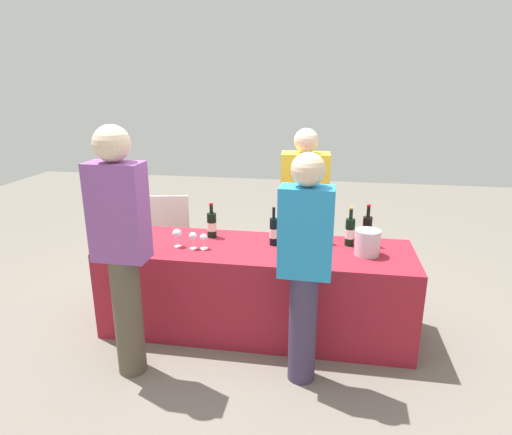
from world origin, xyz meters
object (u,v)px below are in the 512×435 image
at_px(wine_glass_2, 204,238).
at_px(menu_board, 167,238).
at_px(wine_glass_0, 177,234).
at_px(ice_bucket, 367,242).
at_px(wine_bottle_0, 212,225).
at_px(wine_bottle_2, 322,229).
at_px(guest_0, 121,243).
at_px(wine_bottle_4, 367,230).
at_px(wine_glass_1, 193,237).
at_px(guest_1, 305,262).
at_px(server_pouring, 304,211).
at_px(wine_bottle_3, 350,232).
at_px(wine_bottle_1, 274,231).

relative_size(wine_glass_2, menu_board, 0.14).
height_order(wine_glass_0, ice_bucket, ice_bucket).
relative_size(wine_bottle_0, menu_board, 0.33).
distance_m(wine_bottle_2, guest_0, 1.60).
xyz_separation_m(wine_bottle_0, wine_bottle_4, (1.29, 0.02, 0.01)).
bearing_deg(wine_glass_1, wine_bottle_4, 12.98).
bearing_deg(wine_bottle_0, guest_1, -43.02).
relative_size(wine_bottle_4, guest_0, 0.19).
height_order(wine_bottle_0, guest_1, guest_1).
bearing_deg(wine_glass_2, wine_bottle_0, 91.86).
relative_size(wine_bottle_2, wine_glass_0, 2.18).
distance_m(wine_bottle_4, server_pouring, 0.70).
bearing_deg(wine_glass_0, server_pouring, 36.94).
bearing_deg(wine_bottle_0, wine_bottle_3, -0.49).
distance_m(wine_bottle_0, wine_glass_2, 0.29).
bearing_deg(wine_glass_1, menu_board, 121.81).
relative_size(wine_bottle_2, ice_bucket, 1.65).
xyz_separation_m(wine_glass_0, wine_glass_2, (0.23, -0.01, -0.02)).
distance_m(ice_bucket, guest_0, 1.81).
relative_size(wine_bottle_4, wine_glass_1, 2.47).
height_order(wine_glass_0, guest_1, guest_1).
bearing_deg(wine_glass_2, guest_1, -31.01).
bearing_deg(menu_board, wine_bottle_4, -29.08).
height_order(ice_bucket, menu_board, ice_bucket).
bearing_deg(ice_bucket, wine_bottle_1, 172.96).
relative_size(server_pouring, guest_0, 0.92).
relative_size(wine_bottle_0, wine_glass_2, 2.38).
bearing_deg(ice_bucket, wine_glass_1, -175.77).
relative_size(wine_bottle_4, server_pouring, 0.21).
bearing_deg(guest_1, server_pouring, 95.97).
xyz_separation_m(wine_bottle_0, guest_1, (0.84, -0.78, 0.04)).
bearing_deg(menu_board, wine_bottle_3, -31.19).
height_order(ice_bucket, server_pouring, server_pouring).
distance_m(wine_glass_0, ice_bucket, 1.50).
xyz_separation_m(wine_bottle_1, wine_glass_0, (-0.76, -0.17, -0.01)).
distance_m(wine_bottle_4, guest_1, 0.92).
distance_m(ice_bucket, server_pouring, 0.84).
height_order(wine_bottle_1, wine_bottle_2, wine_bottle_2).
xyz_separation_m(wine_bottle_2, menu_board, (-1.61, 0.65, -0.40)).
bearing_deg(wine_glass_2, ice_bucket, 4.00).
height_order(guest_0, menu_board, guest_0).
bearing_deg(wine_glass_2, wine_glass_0, 176.65).
relative_size(guest_1, menu_board, 1.77).
distance_m(wine_bottle_3, wine_glass_0, 1.40).
bearing_deg(wine_glass_2, menu_board, 125.64).
bearing_deg(wine_bottle_0, wine_glass_1, -104.36).
xyz_separation_m(wine_bottle_0, wine_bottle_3, (1.16, -0.01, 0.01)).
bearing_deg(menu_board, wine_bottle_2, -33.07).
xyz_separation_m(wine_bottle_1, wine_glass_1, (-0.62, -0.19, -0.02)).
bearing_deg(server_pouring, ice_bucket, 124.99).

